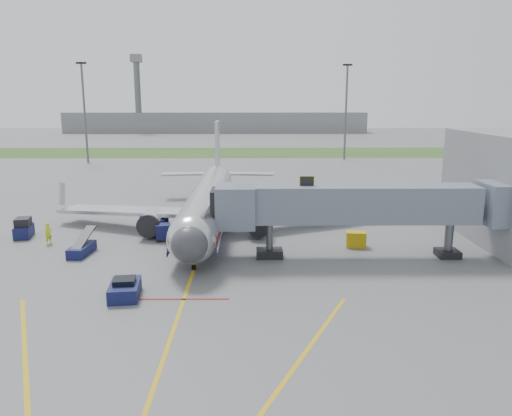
{
  "coord_description": "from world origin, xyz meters",
  "views": [
    {
      "loc": [
        4.53,
        -35.02,
        12.95
      ],
      "look_at": [
        4.91,
        9.74,
        3.2
      ],
      "focal_mm": 35.0,
      "sensor_mm": 36.0,
      "label": 1
    }
  ],
  "objects_px": {
    "belt_loader": "(82,249)",
    "ramp_worker": "(48,233)",
    "pushback_tug": "(125,289)",
    "baggage_tug": "(24,229)",
    "airliner": "(208,202)"
  },
  "relations": [
    {
      "from": "belt_loader",
      "to": "ramp_worker",
      "type": "height_order",
      "value": "belt_loader"
    },
    {
      "from": "pushback_tug",
      "to": "belt_loader",
      "type": "distance_m",
      "value": 11.16
    },
    {
      "from": "airliner",
      "to": "pushback_tug",
      "type": "xyz_separation_m",
      "value": [
        -4.0,
        -18.75,
        -2.1
      ]
    },
    {
      "from": "pushback_tug",
      "to": "belt_loader",
      "type": "height_order",
      "value": "belt_loader"
    },
    {
      "from": "baggage_tug",
      "to": "ramp_worker",
      "type": "relative_size",
      "value": 1.48
    },
    {
      "from": "baggage_tug",
      "to": "pushback_tug",
      "type": "bearing_deg",
      "value": -48.17
    },
    {
      "from": "pushback_tug",
      "to": "belt_loader",
      "type": "xyz_separation_m",
      "value": [
        -6.0,
        9.41,
        -0.05
      ]
    },
    {
      "from": "pushback_tug",
      "to": "ramp_worker",
      "type": "height_order",
      "value": "ramp_worker"
    },
    {
      "from": "airliner",
      "to": "ramp_worker",
      "type": "relative_size",
      "value": 18.13
    },
    {
      "from": "airliner",
      "to": "pushback_tug",
      "type": "height_order",
      "value": "airliner"
    },
    {
      "from": "pushback_tug",
      "to": "baggage_tug",
      "type": "relative_size",
      "value": 1.14
    },
    {
      "from": "ramp_worker",
      "to": "airliner",
      "type": "bearing_deg",
      "value": -33.88
    },
    {
      "from": "belt_loader",
      "to": "ramp_worker",
      "type": "relative_size",
      "value": 2.1
    },
    {
      "from": "pushback_tug",
      "to": "belt_loader",
      "type": "bearing_deg",
      "value": 122.51
    },
    {
      "from": "baggage_tug",
      "to": "ramp_worker",
      "type": "xyz_separation_m",
      "value": [
        3.32,
        -2.35,
        0.15
      ]
    }
  ]
}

